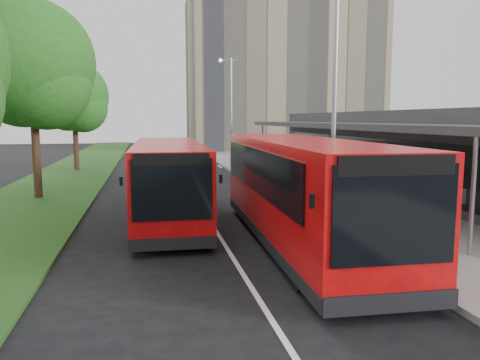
% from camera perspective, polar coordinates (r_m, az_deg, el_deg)
% --- Properties ---
extents(ground, '(120.00, 120.00, 0.00)m').
position_cam_1_polar(ground, '(13.90, -2.07, -7.61)').
color(ground, black).
rests_on(ground, ground).
extents(pavement, '(5.00, 80.00, 0.15)m').
position_cam_1_polar(pavement, '(34.42, 2.47, 1.54)').
color(pavement, gray).
rests_on(pavement, ground).
extents(grass_verge, '(5.00, 80.00, 0.10)m').
position_cam_1_polar(grass_verge, '(33.80, -19.47, 0.97)').
color(grass_verge, '#1D4817').
rests_on(grass_verge, ground).
extents(lane_centre_line, '(0.12, 70.00, 0.01)m').
position_cam_1_polar(lane_centre_line, '(28.56, -6.88, 0.14)').
color(lane_centre_line, silver).
rests_on(lane_centre_line, ground).
extents(kerb_dashes, '(0.12, 56.00, 0.01)m').
position_cam_1_polar(kerb_dashes, '(32.91, -1.68, 1.15)').
color(kerb_dashes, silver).
rests_on(kerb_dashes, ground).
extents(office_block, '(22.00, 12.00, 18.00)m').
position_cam_1_polar(office_block, '(57.81, 5.13, 12.76)').
color(office_block, tan).
rests_on(office_block, ground).
extents(station_building, '(7.70, 26.00, 4.00)m').
position_cam_1_polar(station_building, '(24.96, 20.17, 3.38)').
color(station_building, '#2A2A2C').
rests_on(station_building, ground).
extents(tree_mid, '(5.48, 5.48, 8.80)m').
position_cam_1_polar(tree_mid, '(22.93, -24.05, 12.00)').
color(tree_mid, '#352015').
rests_on(tree_mid, ground).
extents(tree_far, '(4.70, 4.70, 7.56)m').
position_cam_1_polar(tree_far, '(34.68, -19.60, 9.11)').
color(tree_far, '#352015').
rests_on(tree_far, ground).
extents(lamp_post_near, '(1.44, 0.28, 8.00)m').
position_cam_1_polar(lamp_post_near, '(16.52, 11.20, 11.15)').
color(lamp_post_near, gray).
rests_on(lamp_post_near, pavement).
extents(lamp_post_far, '(1.44, 0.28, 8.00)m').
position_cam_1_polar(lamp_post_far, '(35.82, -1.22, 9.21)').
color(lamp_post_far, gray).
rests_on(lamp_post_far, pavement).
extents(bus_main, '(3.05, 10.80, 3.03)m').
position_cam_1_polar(bus_main, '(13.38, 7.59, -1.45)').
color(bus_main, red).
rests_on(bus_main, ground).
extents(bus_second, '(2.74, 9.85, 2.77)m').
position_cam_1_polar(bus_second, '(17.03, -8.72, -0.03)').
color(bus_second, red).
rests_on(bus_second, ground).
extents(litter_bin, '(0.61, 0.61, 0.83)m').
position_cam_1_polar(litter_bin, '(24.40, 6.01, 0.23)').
color(litter_bin, '#311F14').
rests_on(litter_bin, pavement).
extents(bollard, '(0.17, 0.17, 0.89)m').
position_cam_1_polar(bollard, '(31.11, 3.06, 1.87)').
color(bollard, yellow).
rests_on(bollard, pavement).
extents(car_near, '(1.55, 3.75, 1.27)m').
position_cam_1_polar(car_near, '(51.78, -6.86, 4.09)').
color(car_near, '#4F0E0B').
rests_on(car_near, ground).
extents(car_far, '(2.25, 4.14, 1.29)m').
position_cam_1_polar(car_far, '(57.74, -10.52, 4.37)').
color(car_far, navy).
rests_on(car_far, ground).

